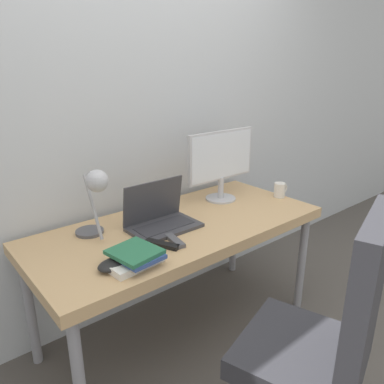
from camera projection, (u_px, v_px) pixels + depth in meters
The scene contains 12 objects.
ground_plane at pixel (223, 365), 2.01m from camera, with size 12.00×12.00×0.00m, color #514C47.
wall_back at pixel (133, 107), 2.17m from camera, with size 8.00×0.05×2.60m.
desk at pixel (180, 233), 2.07m from camera, with size 1.63×0.73×0.71m.
laptop at pixel (161, 218), 1.99m from camera, with size 0.37×0.23×0.25m.
monitor at pixel (221, 161), 2.34m from camera, with size 0.52×0.19×0.44m.
desk_lamp at pixel (95, 194), 1.78m from camera, with size 0.14×0.26×0.37m.
office_chair at pixel (327, 336), 1.36m from camera, with size 0.64×0.62×1.10m.
book_stack at pixel (136, 258), 1.62m from camera, with size 0.25×0.23×0.07m.
tv_remote at pixel (162, 244), 1.79m from camera, with size 0.11×0.18×0.02m.
media_remote at pixel (175, 241), 1.83m from camera, with size 0.07×0.15×0.02m.
mug at pixel (280, 190), 2.45m from camera, with size 0.11×0.07×0.09m.
game_controller at pixel (115, 264), 1.59m from camera, with size 0.16×0.11×0.04m.
Camera 1 is at (-1.15, -1.13, 1.54)m, focal length 35.00 mm.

